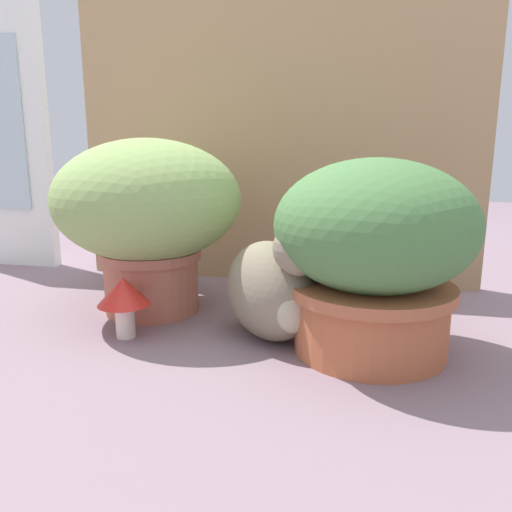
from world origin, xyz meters
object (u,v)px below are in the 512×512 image
(leafy_planter, at_px, (374,251))
(mushroom_ornament_red, at_px, (124,295))
(grass_planter, at_px, (148,211))
(cat, at_px, (275,287))

(leafy_planter, relative_size, mushroom_ornament_red, 2.92)
(grass_planter, distance_m, mushroom_ornament_red, 0.25)
(leafy_planter, distance_m, cat, 0.23)
(grass_planter, bearing_deg, leafy_planter, -15.52)
(leafy_planter, height_order, mushroom_ornament_red, leafy_planter)
(leafy_planter, relative_size, cat, 1.15)
(grass_planter, relative_size, cat, 1.31)
(grass_planter, bearing_deg, mushroom_ornament_red, -85.36)
(leafy_planter, xyz_separation_m, cat, (-0.21, 0.02, -0.09))
(grass_planter, xyz_separation_m, leafy_planter, (0.55, -0.15, -0.05))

